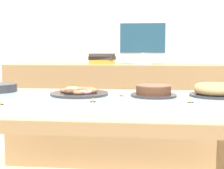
# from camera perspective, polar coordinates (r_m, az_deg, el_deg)

# --- Properties ---
(wall_back) EXTENTS (8.00, 0.10, 2.60)m
(wall_back) POSITION_cam_1_polar(r_m,az_deg,el_deg) (3.15, 1.00, 10.98)
(wall_back) COLOR white
(wall_back) RESTS_ON ground
(dining_table) EXTENTS (1.70, 0.84, 0.78)m
(dining_table) POSITION_cam_1_polar(r_m,az_deg,el_deg) (1.72, -3.30, -5.69)
(dining_table) COLOR silver
(dining_table) RESTS_ON ground
(sideboard) EXTENTS (1.94, 0.44, 0.91)m
(sideboard) POSITION_cam_1_polar(r_m,az_deg,el_deg) (2.90, 0.46, -5.34)
(sideboard) COLOR tan
(sideboard) RESTS_ON ground
(computer_monitor) EXTENTS (0.42, 0.20, 0.38)m
(computer_monitor) POSITION_cam_1_polar(r_m,az_deg,el_deg) (2.83, 5.60, 7.52)
(computer_monitor) COLOR silver
(computer_monitor) RESTS_ON sideboard
(book_stack) EXTENTS (0.24, 0.20, 0.10)m
(book_stack) POSITION_cam_1_polar(r_m,az_deg,el_deg) (2.86, -1.81, 4.68)
(book_stack) COLOR #B29933
(book_stack) RESTS_ON sideboard
(cake_chocolate_round) EXTENTS (0.26, 0.26, 0.06)m
(cake_chocolate_round) POSITION_cam_1_polar(r_m,az_deg,el_deg) (1.78, 7.59, -1.23)
(cake_chocolate_round) COLOR #333338
(cake_chocolate_round) RESTS_ON dining_table
(cake_golden_bundt) EXTENTS (0.28, 0.28, 0.07)m
(cake_golden_bundt) POSITION_cam_1_polar(r_m,az_deg,el_deg) (1.86, 18.28, -1.01)
(cake_golden_bundt) COLOR #333338
(cake_golden_bundt) RESTS_ON dining_table
(pastry_platter) EXTENTS (0.34, 0.34, 0.04)m
(pastry_platter) POSITION_cam_1_polar(r_m,az_deg,el_deg) (1.84, -6.00, -1.44)
(pastry_platter) COLOR #333338
(pastry_platter) RESTS_ON dining_table
(plate_stack) EXTENTS (0.21, 0.21, 0.05)m
(plate_stack) POSITION_cam_1_polar(r_m,az_deg,el_deg) (2.09, -19.81, -0.56)
(plate_stack) COLOR #333338
(plate_stack) RESTS_ON dining_table
(tealight_near_cakes) EXTENTS (0.04, 0.04, 0.04)m
(tealight_near_cakes) POSITION_cam_1_polar(r_m,az_deg,el_deg) (1.51, 14.14, -3.39)
(tealight_near_cakes) COLOR silver
(tealight_near_cakes) RESTS_ON dining_table
(tealight_right_edge) EXTENTS (0.04, 0.04, 0.04)m
(tealight_right_edge) POSITION_cam_1_polar(r_m,az_deg,el_deg) (1.48, -3.52, -3.40)
(tealight_right_edge) COLOR silver
(tealight_right_edge) RESTS_ON dining_table
(tealight_near_front) EXTENTS (0.04, 0.04, 0.04)m
(tealight_near_front) POSITION_cam_1_polar(r_m,az_deg,el_deg) (1.50, -19.70, -3.64)
(tealight_near_front) COLOR silver
(tealight_near_front) RESTS_ON dining_table
(tealight_left_edge) EXTENTS (0.04, 0.04, 0.04)m
(tealight_left_edge) POSITION_cam_1_polar(r_m,az_deg,el_deg) (1.67, 1.72, -2.30)
(tealight_left_edge) COLOR silver
(tealight_left_edge) RESTS_ON dining_table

